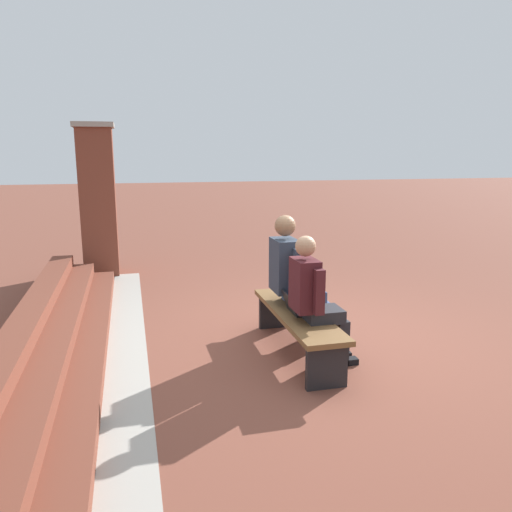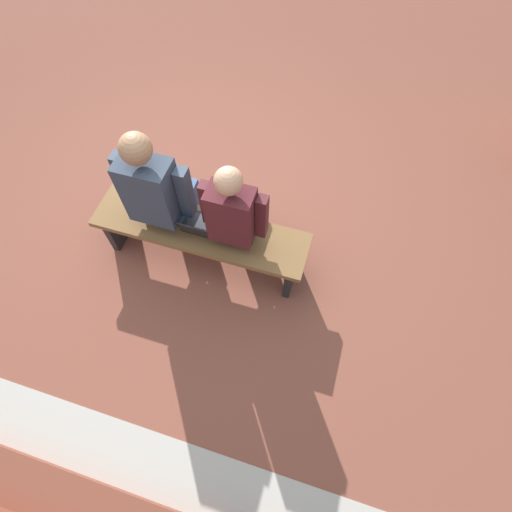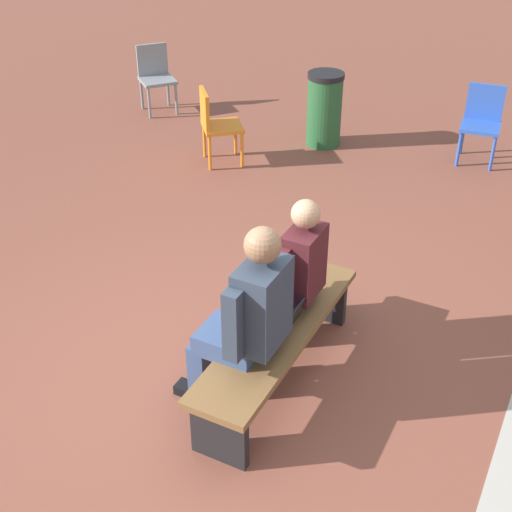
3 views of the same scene
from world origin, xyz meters
The scene contains 6 objects.
ground_plane centered at (0.00, 0.00, 0.00)m, with size 60.00×60.00×0.00m, color brown.
concrete_strip centered at (-0.29, 2.07, 0.00)m, with size 7.90×0.40×0.01m, color #A8A399.
bench centered at (-0.29, 0.38, 0.35)m, with size 1.80×0.44×0.45m.
person_student centered at (-0.59, 0.32, 0.69)m, with size 0.50×0.63×1.28m.
person_adult centered at (0.03, 0.31, 0.74)m, with size 0.57×0.72×1.39m.
laptop centered at (-0.32, 0.39, 0.50)m, with size 0.32×0.29×0.21m.
Camera 2 is at (-1.26, 1.97, 3.16)m, focal length 28.00 mm.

